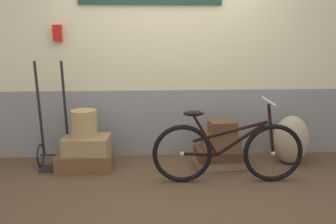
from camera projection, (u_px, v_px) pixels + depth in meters
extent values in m
cube|color=#513823|center=(177.00, 179.00, 4.17)|extent=(9.04, 5.20, 0.06)
cube|color=gray|center=(172.00, 121.00, 4.90)|extent=(7.04, 0.20, 0.88)
cube|color=beige|center=(172.00, 24.00, 4.62)|extent=(7.04, 0.20, 1.68)
cube|color=red|center=(57.00, 33.00, 4.43)|extent=(0.10, 0.08, 0.20)
cube|color=brown|center=(85.00, 161.00, 4.38)|extent=(0.66, 0.44, 0.20)
cube|color=#9E754C|center=(87.00, 145.00, 4.34)|extent=(0.56, 0.41, 0.20)
cube|color=#937051|center=(219.00, 160.00, 4.52)|extent=(0.63, 0.53, 0.11)
cube|color=#4C2D19|center=(219.00, 153.00, 4.45)|extent=(0.59, 0.46, 0.12)
cube|color=brown|center=(221.00, 140.00, 4.45)|extent=(0.46, 0.33, 0.18)
cube|color=brown|center=(222.00, 127.00, 4.39)|extent=(0.33, 0.28, 0.16)
cylinder|color=#A8844C|center=(84.00, 123.00, 4.30)|extent=(0.30, 0.30, 0.32)
torus|color=black|center=(41.00, 155.00, 4.44)|extent=(0.02, 0.29, 0.29)
torus|color=black|center=(70.00, 155.00, 4.46)|extent=(0.02, 0.29, 0.29)
cylinder|color=black|center=(56.00, 155.00, 4.45)|extent=(0.36, 0.02, 0.02)
cylinder|color=black|center=(39.00, 109.00, 4.32)|extent=(0.03, 0.14, 1.15)
cylinder|color=black|center=(65.00, 109.00, 4.34)|extent=(0.03, 0.14, 1.15)
cube|color=black|center=(54.00, 169.00, 4.38)|extent=(0.32, 0.22, 0.02)
ellipsoid|color=#9E8966|center=(291.00, 140.00, 4.53)|extent=(0.43, 0.37, 0.61)
torus|color=black|center=(182.00, 154.00, 3.94)|extent=(0.65, 0.07, 0.65)
sphere|color=#B2B2B7|center=(182.00, 154.00, 3.94)|extent=(0.05, 0.05, 0.05)
torus|color=black|center=(273.00, 153.00, 3.97)|extent=(0.65, 0.07, 0.65)
sphere|color=#B2B2B7|center=(273.00, 153.00, 3.97)|extent=(0.05, 0.05, 0.05)
cube|color=black|center=(242.00, 138.00, 3.92)|extent=(0.55, 0.04, 0.39)
cube|color=black|center=(205.00, 135.00, 3.91)|extent=(0.29, 0.04, 0.46)
cube|color=black|center=(200.00, 154.00, 3.95)|extent=(0.38, 0.04, 0.04)
cube|color=black|center=(230.00, 131.00, 3.90)|extent=(0.80, 0.05, 0.24)
cube|color=black|center=(271.00, 129.00, 3.91)|extent=(0.11, 0.03, 0.55)
ellipsoid|color=black|center=(193.00, 113.00, 3.85)|extent=(0.22, 0.10, 0.06)
cylinder|color=#A5A5AD|center=(269.00, 101.00, 3.84)|extent=(0.04, 0.46, 0.02)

